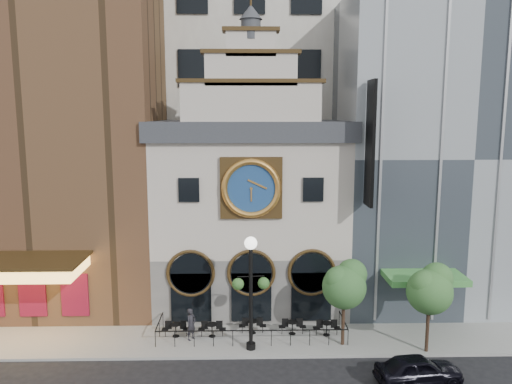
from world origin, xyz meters
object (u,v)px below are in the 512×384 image
at_px(bistro_4, 327,328).
at_px(pedestrian, 191,324).
at_px(tree_left, 345,283).
at_px(bistro_0, 176,329).
at_px(bistro_1, 212,329).
at_px(tree_right, 430,288).
at_px(bistro_3, 292,326).
at_px(car_right, 419,370).
at_px(bistro_2, 252,326).
at_px(lamppost, 251,280).

height_order(bistro_4, pedestrian, pedestrian).
bearing_deg(pedestrian, tree_left, -61.18).
distance_m(bistro_0, bistro_4, 8.68).
relative_size(bistro_1, tree_left, 0.33).
bearing_deg(tree_left, bistro_0, 172.99).
height_order(bistro_0, tree_right, tree_right).
height_order(bistro_1, pedestrian, pedestrian).
bearing_deg(bistro_0, bistro_3, 1.50).
height_order(car_right, tree_right, tree_right).
bearing_deg(car_right, tree_right, -34.06).
distance_m(bistro_2, lamppost, 3.94).
bearing_deg(car_right, bistro_4, 28.28).
bearing_deg(bistro_1, tree_right, -9.67).
height_order(bistro_0, pedestrian, pedestrian).
relative_size(bistro_0, lamppost, 0.25).
bearing_deg(tree_left, lamppost, -174.88).
height_order(bistro_2, tree_left, tree_left).
height_order(bistro_0, bistro_2, same).
relative_size(bistro_0, tree_left, 0.33).
relative_size(bistro_2, lamppost, 0.25).
distance_m(pedestrian, tree_right, 13.23).
xyz_separation_m(pedestrian, lamppost, (3.36, -1.23, 2.97)).
xyz_separation_m(bistro_0, bistro_2, (4.40, 0.35, 0.00)).
height_order(bistro_2, pedestrian, pedestrian).
bearing_deg(bistro_0, bistro_2, 4.48).
xyz_separation_m(bistro_0, pedestrian, (0.93, -0.39, 0.45)).
bearing_deg(bistro_1, bistro_2, 9.75).
height_order(bistro_1, tree_right, tree_right).
bearing_deg(bistro_1, lamppost, -35.28).
distance_m(bistro_4, car_right, 6.17).
height_order(bistro_0, bistro_4, same).
xyz_separation_m(bistro_1, tree_right, (11.71, -1.99, 3.08)).
distance_m(bistro_4, tree_right, 6.29).
xyz_separation_m(bistro_0, bistro_4, (8.68, -0.03, 0.00)).
height_order(bistro_1, bistro_4, same).
bearing_deg(bistro_1, car_right, -26.12).
bearing_deg(tree_right, bistro_4, 158.42).
bearing_deg(bistro_3, bistro_1, -177.15).
height_order(lamppost, tree_right, lamppost).
xyz_separation_m(bistro_3, tree_right, (7.07, -2.22, 3.08)).
bearing_deg(lamppost, bistro_4, 15.39).
xyz_separation_m(bistro_2, bistro_3, (2.31, -0.17, 0.00)).
xyz_separation_m(car_right, tree_right, (1.52, 3.00, 2.99)).
distance_m(car_right, tree_right, 4.50).
bearing_deg(bistro_0, bistro_1, -1.49).
height_order(bistro_1, bistro_2, same).
relative_size(bistro_1, bistro_2, 1.00).
relative_size(bistro_4, car_right, 0.38).
height_order(pedestrian, tree_right, tree_right).
xyz_separation_m(bistro_3, car_right, (5.55, -5.23, 0.09)).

